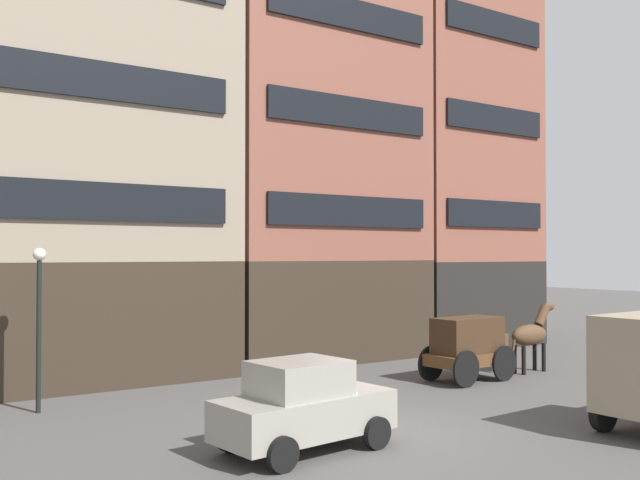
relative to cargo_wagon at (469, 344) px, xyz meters
name	(u,v)px	position (x,y,z in m)	size (l,w,h in m)	color
ground_plane	(383,431)	(-6.20, -3.36, -1.15)	(120.00, 120.00, 0.00)	#4C4947
building_center_left	(67,150)	(-10.22, 7.97, 6.23)	(9.99, 7.35, 14.69)	#33281E
building_center_right	(299,122)	(-1.26, 7.97, 8.09)	(8.64, 7.35, 18.39)	#33281E
building_far_right	(437,164)	(6.26, 7.97, 6.92)	(7.09, 7.35, 16.05)	black
cargo_wagon	(469,344)	(0.00, 0.00, 0.00)	(2.99, 1.68, 1.98)	brown
draft_horse	(531,334)	(2.95, 0.00, 0.12)	(2.35, 0.71, 2.30)	#513823
sedan_dark	(304,406)	(-8.56, -3.76, -0.23)	(3.85, 2.17, 1.83)	gray
streetlamp_curbside	(39,306)	(-12.19, 2.85, 1.52)	(0.32, 0.32, 4.12)	black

